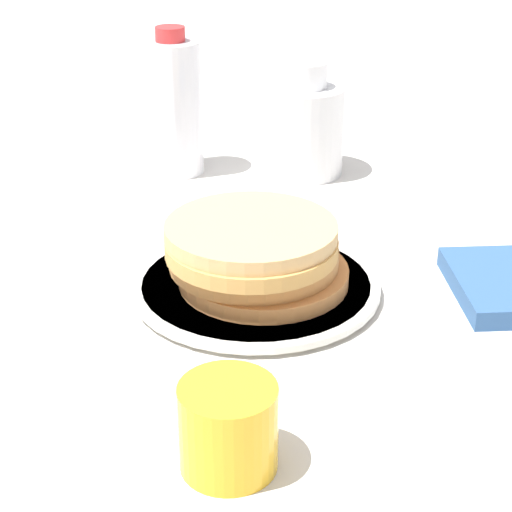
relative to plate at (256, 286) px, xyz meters
name	(u,v)px	position (x,y,z in m)	size (l,w,h in m)	color
ground_plane	(270,286)	(0.01, 0.02, -0.01)	(4.00, 4.00, 0.00)	silver
plate	(256,286)	(0.00, 0.00, 0.00)	(0.24, 0.24, 0.01)	silver
pancake_stack	(255,253)	(0.00, 0.00, 0.04)	(0.18, 0.18, 0.06)	#CE8547
juice_glass	(228,427)	(0.10, -0.24, 0.03)	(0.07, 0.07, 0.07)	yellow
cream_jug	(303,126)	(-0.09, 0.33, 0.06)	(0.11, 0.11, 0.15)	white
water_bottle_near	(173,106)	(-0.25, 0.26, 0.08)	(0.08, 0.08, 0.19)	white
napkin	(512,285)	(0.23, 0.11, 0.00)	(0.17, 0.18, 0.02)	#33598C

